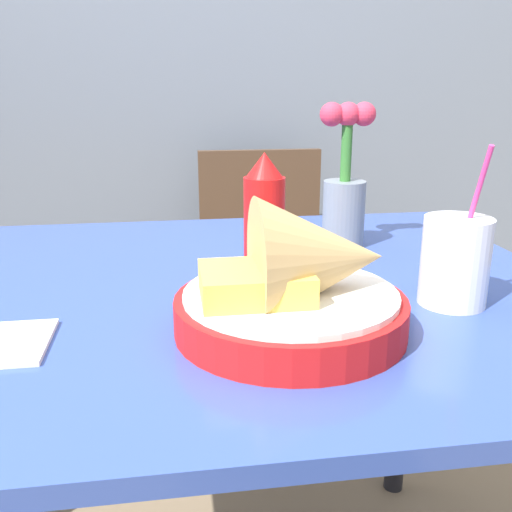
# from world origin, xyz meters

# --- Properties ---
(wall_window) EXTENTS (7.00, 0.06, 2.60)m
(wall_window) POSITION_xyz_m (0.00, 1.17, 1.30)
(wall_window) COLOR slate
(wall_window) RESTS_ON ground_plane
(dining_table) EXTENTS (1.05, 0.89, 0.75)m
(dining_table) POSITION_xyz_m (0.00, 0.00, 0.64)
(dining_table) COLOR #334C9E
(dining_table) RESTS_ON ground_plane
(chair_far_window) EXTENTS (0.40, 0.40, 0.84)m
(chair_far_window) POSITION_xyz_m (0.20, 0.90, 0.50)
(chair_far_window) COLOR #473323
(chair_far_window) RESTS_ON ground_plane
(food_basket) EXTENTS (0.29, 0.29, 0.17)m
(food_basket) POSITION_xyz_m (0.06, -0.19, 0.80)
(food_basket) COLOR red
(food_basket) RESTS_ON dining_table
(ketchup_bottle) EXTENTS (0.06, 0.06, 0.20)m
(ketchup_bottle) POSITION_xyz_m (0.05, 0.02, 0.84)
(ketchup_bottle) COLOR red
(ketchup_bottle) RESTS_ON dining_table
(drink_cup) EXTENTS (0.09, 0.09, 0.23)m
(drink_cup) POSITION_xyz_m (0.29, -0.13, 0.80)
(drink_cup) COLOR silver
(drink_cup) RESTS_ON dining_table
(flower_vase) EXTENTS (0.10, 0.08, 0.27)m
(flower_vase) POSITION_xyz_m (0.23, 0.18, 0.85)
(flower_vase) COLOR gray
(flower_vase) RESTS_ON dining_table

